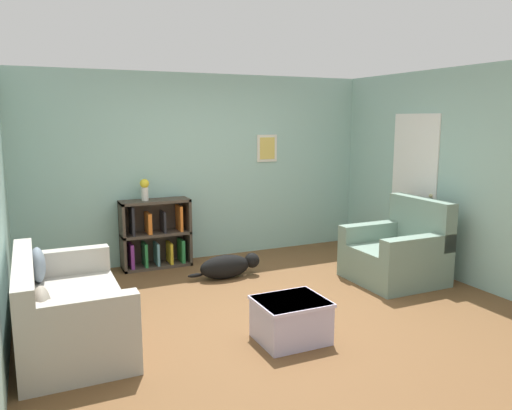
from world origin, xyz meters
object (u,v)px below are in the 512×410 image
Objects in this scene: coffee_table at (291,319)px; vase at (145,188)px; recliner_chair at (398,253)px; bookshelf at (155,235)px; dog at (228,266)px; couch at (65,311)px.

vase is at bearing 103.90° from coffee_table.
coffee_table is at bearing -154.88° from recliner_chair.
bookshelf is 1.16m from dog.
couch is 1.80× the size of dog.
bookshelf is 1.48× the size of coffee_table.
coffee_table reaches higher than dog.
bookshelf reaches higher than couch.
couch is 3.88m from recliner_chair.
couch is at bearing -150.55° from dog.
vase is at bearing 146.17° from recliner_chair.
bookshelf is 3.18m from recliner_chair.
bookshelf is at bearing 128.63° from dog.
couch is 2.01m from coffee_table.
dog is at bearing 29.45° from couch.
couch is 1.85× the size of bookshelf.
bookshelf is 2.86m from coffee_table.
coffee_table is (0.56, -2.79, -0.23)m from bookshelf.
recliner_chair is 2.12m from dog.
dog is (0.14, 1.91, -0.05)m from coffee_table.
recliner_chair is at bearing -26.98° from dog.
vase is at bearing 133.97° from dog.
vase is (-2.71, 1.82, 0.74)m from recliner_chair.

